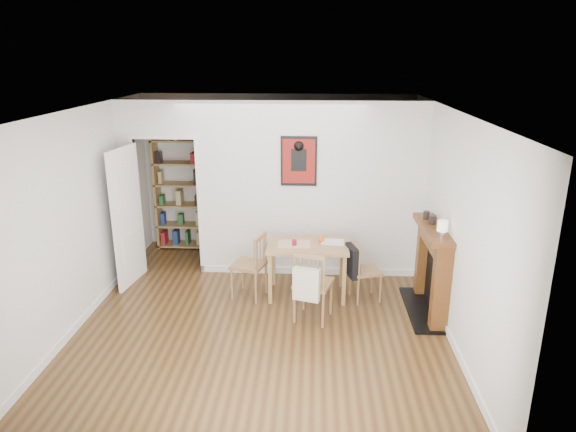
# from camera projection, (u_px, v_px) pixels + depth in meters

# --- Properties ---
(ground) EXTENTS (5.20, 5.20, 0.00)m
(ground) POSITION_uv_depth(u_px,v_px,m) (264.00, 316.00, 6.60)
(ground) COLOR brown
(ground) RESTS_ON ground
(room_shell) EXTENTS (5.20, 5.20, 5.20)m
(room_shell) POSITION_uv_depth(u_px,v_px,m) (278.00, 191.00, 7.48)
(room_shell) COLOR silver
(room_shell) RESTS_ON ground
(dining_table) EXTENTS (1.10, 0.70, 0.75)m
(dining_table) POSITION_uv_depth(u_px,v_px,m) (308.00, 250.00, 6.98)
(dining_table) COLOR #A67C4D
(dining_table) RESTS_ON ground
(chair_left) EXTENTS (0.57, 0.57, 0.92)m
(chair_left) POSITION_uv_depth(u_px,v_px,m) (249.00, 266.00, 6.99)
(chair_left) COLOR olive
(chair_left) RESTS_ON ground
(chair_right) EXTENTS (0.55, 0.50, 0.82)m
(chair_right) POSITION_uv_depth(u_px,v_px,m) (365.00, 270.00, 6.92)
(chair_right) COLOR olive
(chair_right) RESTS_ON ground
(chair_front) EXTENTS (0.59, 0.63, 0.95)m
(chair_front) POSITION_uv_depth(u_px,v_px,m) (313.00, 284.00, 6.38)
(chair_front) COLOR olive
(chair_front) RESTS_ON ground
(bookshelf) EXTENTS (0.80, 0.32, 1.90)m
(bookshelf) POSITION_uv_depth(u_px,v_px,m) (179.00, 195.00, 8.68)
(bookshelf) COLOR #A67C4D
(bookshelf) RESTS_ON ground
(fireplace) EXTENTS (0.45, 1.25, 1.16)m
(fireplace) POSITION_uv_depth(u_px,v_px,m) (433.00, 267.00, 6.54)
(fireplace) COLOR brown
(fireplace) RESTS_ON ground
(red_glass) EXTENTS (0.06, 0.06, 0.08)m
(red_glass) POSITION_uv_depth(u_px,v_px,m) (294.00, 243.00, 6.90)
(red_glass) COLOR maroon
(red_glass) RESTS_ON dining_table
(orange_fruit) EXTENTS (0.09, 0.09, 0.09)m
(orange_fruit) POSITION_uv_depth(u_px,v_px,m) (321.00, 239.00, 7.03)
(orange_fruit) COLOR #F9560D
(orange_fruit) RESTS_ON dining_table
(placemat) EXTENTS (0.45, 0.34, 0.00)m
(placemat) POSITION_uv_depth(u_px,v_px,m) (294.00, 244.00, 6.96)
(placemat) COLOR beige
(placemat) RESTS_ON dining_table
(notebook) EXTENTS (0.33, 0.25, 0.02)m
(notebook) POSITION_uv_depth(u_px,v_px,m) (333.00, 242.00, 7.02)
(notebook) COLOR silver
(notebook) RESTS_ON dining_table
(mantel_lamp) EXTENTS (0.13, 0.13, 0.20)m
(mantel_lamp) POSITION_uv_depth(u_px,v_px,m) (443.00, 227.00, 6.00)
(mantel_lamp) COLOR silver
(mantel_lamp) RESTS_ON fireplace
(ceramic_jar_a) EXTENTS (0.10, 0.10, 0.11)m
(ceramic_jar_a) POSITION_uv_depth(u_px,v_px,m) (432.00, 220.00, 6.47)
(ceramic_jar_a) COLOR black
(ceramic_jar_a) RESTS_ON fireplace
(ceramic_jar_b) EXTENTS (0.08, 0.08, 0.10)m
(ceramic_jar_b) POSITION_uv_depth(u_px,v_px,m) (426.00, 215.00, 6.67)
(ceramic_jar_b) COLOR black
(ceramic_jar_b) RESTS_ON fireplace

